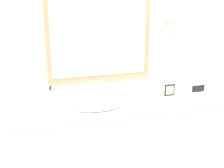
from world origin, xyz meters
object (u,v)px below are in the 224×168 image
Objects in this scene: picture_frame at (170,90)px; sink_basin at (96,105)px; appliance_box at (195,87)px; soap_bottle at (51,98)px.

sink_basin is at bearing -174.50° from picture_frame.
appliance_box is 0.32m from picture_frame.
picture_frame is at bearing -2.62° from soap_bottle.
soap_bottle is at bearing 177.38° from picture_frame.
soap_bottle reaches higher than picture_frame.
soap_bottle is 1.51m from appliance_box.
sink_basin reaches higher than appliance_box.
soap_bottle is (-0.40, 0.13, 0.06)m from sink_basin.
appliance_box is (1.11, 0.11, 0.04)m from sink_basin.
picture_frame is at bearing -173.82° from appliance_box.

